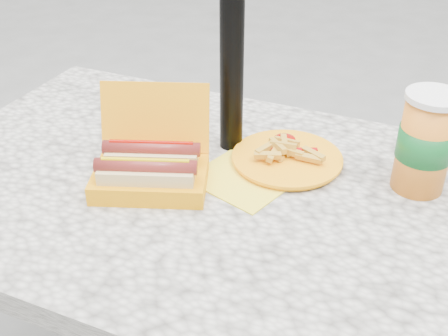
% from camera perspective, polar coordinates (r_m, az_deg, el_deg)
% --- Properties ---
extents(picnic_table, '(1.20, 0.80, 0.75)m').
position_cam_1_polar(picnic_table, '(1.19, -2.32, -5.74)').
color(picnic_table, beige).
rests_on(picnic_table, ground).
extents(hotdog_box, '(0.27, 0.25, 0.18)m').
position_cam_1_polar(hotdog_box, '(1.11, -7.49, 0.02)').
color(hotdog_box, '#FF9D0D').
rests_on(hotdog_box, picnic_table).
extents(fries_plate, '(0.29, 0.32, 0.05)m').
position_cam_1_polar(fries_plate, '(1.19, 6.04, 0.98)').
color(fries_plate, yellow).
rests_on(fries_plate, picnic_table).
extents(soda_cup, '(0.11, 0.11, 0.20)m').
position_cam_1_polar(soda_cup, '(1.13, 19.78, 2.46)').
color(soda_cup, orange).
rests_on(soda_cup, picnic_table).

